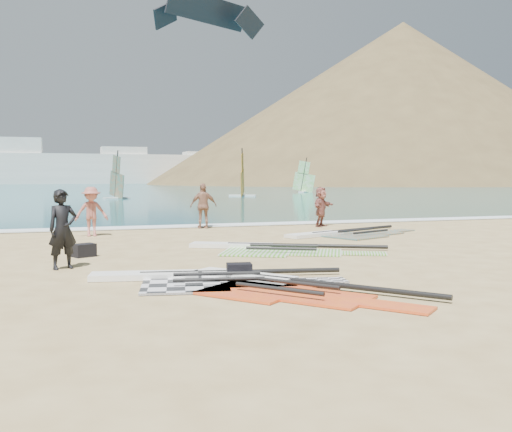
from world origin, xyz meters
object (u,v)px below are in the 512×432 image
object	(u,v)px
rig_orange	(346,234)
beachgoer_right	(321,207)
beachgoer_mid	(91,212)
rig_red	(277,286)
rig_grey	(195,279)
gear_bag_near	(84,250)
beachgoer_back	(204,206)
person_wetsuit	(63,229)
rig_green	(268,249)
gear_bag_far	(239,271)

from	to	relation	value
rig_orange	beachgoer_right	bearing A→B (deg)	56.92
rig_orange	beachgoer_mid	xyz separation A→B (m)	(-8.53, 2.49, 0.81)
rig_orange	beachgoer_mid	size ratio (longest dim) A/B	3.27
rig_red	rig_orange	bearing A→B (deg)	105.97
rig_grey	rig_red	size ratio (longest dim) A/B	1.07
gear_bag_near	beachgoer_right	bearing A→B (deg)	32.73
gear_bag_near	beachgoer_right	world-z (taller)	beachgoer_right
rig_red	beachgoer_back	bearing A→B (deg)	133.67
person_wetsuit	beachgoer_mid	world-z (taller)	person_wetsuit
rig_red	beachgoer_mid	world-z (taller)	beachgoer_mid
person_wetsuit	beachgoer_back	size ratio (longest dim) A/B	0.99
rig_grey	gear_bag_near	size ratio (longest dim) A/B	9.60
rig_green	beachgoer_back	world-z (taller)	beachgoer_back
gear_bag_far	beachgoer_mid	xyz separation A→B (m)	(-2.52, 9.40, 0.71)
rig_green	beachgoer_back	bearing A→B (deg)	118.21
rig_orange	person_wetsuit	distance (m)	10.52
rig_grey	beachgoer_mid	world-z (taller)	beachgoer_mid
rig_green	beachgoer_back	distance (m)	7.25
rig_grey	beachgoer_right	world-z (taller)	beachgoer_right
rig_grey	beachgoer_back	distance (m)	11.59
rig_grey	rig_red	bearing A→B (deg)	-31.22
rig_orange	beachgoer_mid	distance (m)	8.92
rig_orange	gear_bag_near	world-z (taller)	gear_bag_near
rig_green	beachgoer_mid	world-z (taller)	beachgoer_mid
beachgoer_mid	beachgoer_back	xyz separation A→B (m)	(4.38, 1.70, 0.04)
gear_bag_near	beachgoer_right	distance (m)	11.43
gear_bag_near	beachgoer_mid	world-z (taller)	beachgoer_mid
rig_green	gear_bag_far	bearing A→B (deg)	-90.23
rig_green	beachgoer_mid	size ratio (longest dim) A/B	3.04
rig_green	gear_bag_near	xyz separation A→B (m)	(-4.94, 0.32, 0.12)
rig_grey	rig_green	world-z (taller)	rig_green
rig_green	rig_grey	bearing A→B (deg)	-99.36
rig_green	person_wetsuit	xyz separation A→B (m)	(-5.44, -1.57, 0.85)
rig_grey	rig_red	distance (m)	1.75
person_wetsuit	beachgoer_mid	bearing A→B (deg)	60.94
rig_red	beachgoer_right	xyz separation A→B (m)	(6.32, 11.67, 0.78)
rig_red	beachgoer_back	xyz separation A→B (m)	(1.51, 12.38, 0.85)
rig_grey	gear_bag_near	distance (m)	4.77
gear_bag_far	beachgoer_mid	bearing A→B (deg)	105.01
rig_red	person_wetsuit	world-z (taller)	person_wetsuit
rig_grey	gear_bag_far	distance (m)	0.96
rig_orange	rig_red	distance (m)	9.96
gear_bag_near	person_wetsuit	world-z (taller)	person_wetsuit
rig_orange	beachgoer_back	world-z (taller)	beachgoer_back
person_wetsuit	rig_red	bearing A→B (deg)	-65.54
beachgoer_back	rig_green	bearing A→B (deg)	95.74
gear_bag_far	rig_red	bearing A→B (deg)	-74.91
rig_green	rig_orange	distance (m)	5.01
beachgoer_back	beachgoer_right	xyz separation A→B (m)	(4.81, -0.71, -0.08)
beachgoer_mid	rig_green	bearing A→B (deg)	-51.18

